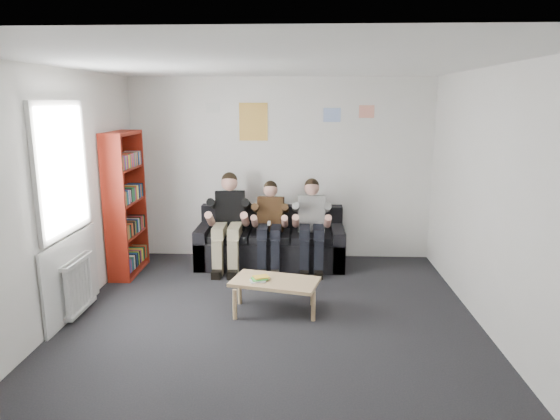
# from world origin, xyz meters

# --- Properties ---
(room_shell) EXTENTS (5.00, 5.00, 5.00)m
(room_shell) POSITION_xyz_m (0.00, 0.00, 1.35)
(room_shell) COLOR black
(room_shell) RESTS_ON ground
(sofa) EXTENTS (2.11, 0.86, 0.82)m
(sofa) POSITION_xyz_m (-0.13, 2.10, 0.29)
(sofa) COLOR black
(sofa) RESTS_ON ground
(bookshelf) EXTENTS (0.29, 0.88, 1.96)m
(bookshelf) POSITION_xyz_m (-2.08, 1.63, 0.98)
(bookshelf) COLOR maroon
(bookshelf) RESTS_ON ground
(coffee_table) EXTENTS (0.95, 0.53, 0.38)m
(coffee_table) POSITION_xyz_m (0.03, 0.37, 0.34)
(coffee_table) COLOR tan
(coffee_table) RESTS_ON ground
(game_cases) EXTENTS (0.20, 0.18, 0.04)m
(game_cases) POSITION_xyz_m (-0.14, 0.35, 0.40)
(game_cases) COLOR white
(game_cases) RESTS_ON coffee_table
(person_left) EXTENTS (0.43, 0.92, 1.36)m
(person_left) POSITION_xyz_m (-0.72, 1.90, 0.67)
(person_left) COLOR black
(person_left) RESTS_ON sofa
(person_middle) EXTENTS (0.37, 0.79, 1.24)m
(person_middle) POSITION_xyz_m (-0.13, 1.91, 0.62)
(person_middle) COLOR #4C3619
(person_middle) RESTS_ON sofa
(person_right) EXTENTS (0.39, 0.83, 1.28)m
(person_right) POSITION_xyz_m (0.46, 1.90, 0.64)
(person_right) COLOR white
(person_right) RESTS_ON sofa
(radiator) EXTENTS (0.10, 0.64, 0.60)m
(radiator) POSITION_xyz_m (-2.15, 0.20, 0.35)
(radiator) COLOR silver
(radiator) RESTS_ON ground
(window) EXTENTS (0.05, 1.30, 2.36)m
(window) POSITION_xyz_m (-2.22, 0.20, 1.03)
(window) COLOR white
(window) RESTS_ON room_shell
(poster_large) EXTENTS (0.42, 0.01, 0.55)m
(poster_large) POSITION_xyz_m (-0.40, 2.49, 2.05)
(poster_large) COLOR #E5E051
(poster_large) RESTS_ON room_shell
(poster_blue) EXTENTS (0.25, 0.01, 0.20)m
(poster_blue) POSITION_xyz_m (0.75, 2.49, 2.15)
(poster_blue) COLOR #4687EF
(poster_blue) RESTS_ON room_shell
(poster_pink) EXTENTS (0.22, 0.01, 0.18)m
(poster_pink) POSITION_xyz_m (1.25, 2.49, 2.20)
(poster_pink) COLOR #DF45AF
(poster_pink) RESTS_ON room_shell
(poster_sign) EXTENTS (0.20, 0.01, 0.14)m
(poster_sign) POSITION_xyz_m (-1.00, 2.49, 2.25)
(poster_sign) COLOR silver
(poster_sign) RESTS_ON room_shell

